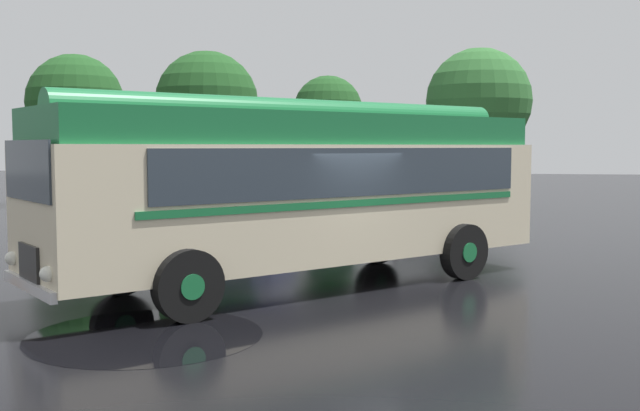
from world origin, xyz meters
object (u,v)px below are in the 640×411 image
car_mid_left (417,198)px  box_van (252,181)px  car_near_left (334,197)px  vintage_bus (306,185)px

car_mid_left → box_van: box_van is taller
car_near_left → box_van: (-3.06, 0.33, 0.52)m
car_near_left → box_van: size_ratio=0.72×
vintage_bus → box_van: 13.18m
car_near_left → car_mid_left: size_ratio=0.97×
vintage_bus → car_near_left: (-1.35, 12.08, -1.05)m
box_van → car_near_left: bearing=-6.2°
vintage_bus → car_near_left: bearing=96.4°
car_near_left → car_mid_left: bearing=2.4°
vintage_bus → car_near_left: vintage_bus is taller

